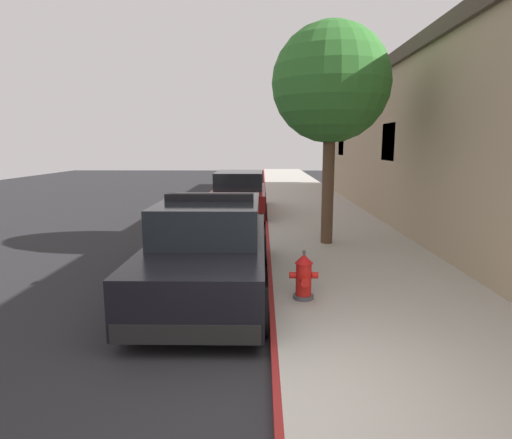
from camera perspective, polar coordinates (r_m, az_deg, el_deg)
name	(u,v)px	position (r m, az deg, el deg)	size (l,w,h in m)	color
ground_plane	(138,226)	(14.44, -15.42, -0.83)	(30.31, 60.00, 0.20)	#232326
sidewalk_pavement	(323,221)	(13.97, 8.89, -0.22)	(3.56, 60.00, 0.15)	#ADA89E
curb_painted_edge	(267,221)	(13.84, 1.42, -0.20)	(0.08, 60.00, 0.15)	maroon
storefront_building	(482,143)	(14.56, 27.88, 8.93)	(5.84, 27.82, 5.06)	tan
police_cruiser	(210,249)	(7.34, -6.14, -3.89)	(1.94, 4.84, 1.68)	black
parked_car_silver_ahead	(239,195)	(15.39, -2.23, 3.31)	(1.94, 4.84, 1.56)	maroon
fire_hydrant	(304,277)	(6.64, 6.36, -7.56)	(0.44, 0.40, 0.76)	#4C4C51
street_tree	(331,84)	(10.40, 9.92, 17.31)	(2.70, 2.70, 5.09)	brown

